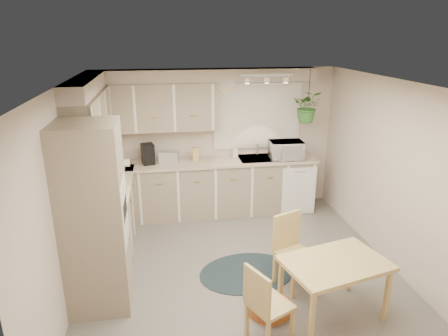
{
  "coord_description": "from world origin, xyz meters",
  "views": [
    {
      "loc": [
        -0.92,
        -4.4,
        2.94
      ],
      "look_at": [
        -0.12,
        0.55,
        1.23
      ],
      "focal_mm": 32.0,
      "sensor_mm": 36.0,
      "label": 1
    }
  ],
  "objects": [
    {
      "name": "wall_back",
      "position": [
        0.0,
        2.1,
        1.2
      ],
      "size": [
        4.0,
        0.04,
        2.4
      ],
      "primitive_type": "cube",
      "color": "#BCAC9C",
      "rests_on": "floor"
    },
    {
      "name": "window_frame",
      "position": [
        0.7,
        2.08,
        1.6
      ],
      "size": [
        1.5,
        0.02,
        1.1
      ],
      "primitive_type": "cube",
      "color": "silver",
      "rests_on": "wall_back"
    },
    {
      "name": "dishwasher_front",
      "position": [
        1.3,
        1.49,
        0.42
      ],
      "size": [
        0.58,
        0.02,
        0.83
      ],
      "primitive_type": "cube",
      "color": "silver",
      "rests_on": "base_cab_back"
    },
    {
      "name": "cooktop",
      "position": [
        -1.68,
        0.3,
        0.94
      ],
      "size": [
        0.52,
        0.58,
        0.02
      ],
      "primitive_type": "cube",
      "color": "silver",
      "rests_on": "counter_left"
    },
    {
      "name": "wall_clock",
      "position": [
        0.15,
        2.07,
        2.18
      ],
      "size": [
        0.3,
        0.03,
        0.3
      ],
      "primitive_type": "cylinder",
      "rotation": [
        1.57,
        0.0,
        0.0
      ],
      "color": "gold",
      "rests_on": "wall_back"
    },
    {
      "name": "track_light_bar",
      "position": [
        0.7,
        1.55,
        2.33
      ],
      "size": [
        0.8,
        0.04,
        0.04
      ],
      "primitive_type": "cube",
      "color": "silver",
      "rests_on": "ceiling"
    },
    {
      "name": "braided_rug",
      "position": [
        0.08,
        -0.08,
        0.01
      ],
      "size": [
        1.34,
        1.07,
        0.01
      ],
      "primitive_type": "ellipsoid",
      "rotation": [
        0.0,
        0.0,
        0.12
      ],
      "color": "black",
      "rests_on": "floor"
    },
    {
      "name": "wall_front",
      "position": [
        0.0,
        -2.1,
        1.2
      ],
      "size": [
        4.0,
        0.04,
        2.4
      ],
      "primitive_type": "cube",
      "color": "#BCAC9C",
      "rests_on": "floor"
    },
    {
      "name": "counter_left",
      "position": [
        -1.69,
        0.88,
        0.92
      ],
      "size": [
        0.64,
        1.89,
        0.04
      ],
      "primitive_type": "cube",
      "color": "#C7AF91",
      "rests_on": "base_cab_left"
    },
    {
      "name": "upper_cab_back",
      "position": [
        -1.0,
        1.93,
        1.83
      ],
      "size": [
        2.0,
        0.35,
        0.75
      ],
      "primitive_type": "cube",
      "color": "gray",
      "rests_on": "wall_back"
    },
    {
      "name": "chair_left",
      "position": [
        0.05,
        -1.23,
        0.42
      ],
      "size": [
        0.52,
        0.52,
        0.84
      ],
      "primitive_type": "cube",
      "rotation": [
        0.0,
        0.0,
        -1.12
      ],
      "color": "tan",
      "rests_on": "floor"
    },
    {
      "name": "upper_cab_left",
      "position": [
        -1.82,
        1.0,
        1.83
      ],
      "size": [
        0.35,
        2.0,
        0.75
      ],
      "primitive_type": "cube",
      "color": "gray",
      "rests_on": "wall_left"
    },
    {
      "name": "toaster",
      "position": [
        -0.82,
        1.82,
        1.03
      ],
      "size": [
        0.33,
        0.24,
        0.18
      ],
      "primitive_type": "cube",
      "rotation": [
        0.0,
        0.0,
        -0.22
      ],
      "color": "#B0B3B8",
      "rests_on": "counter_back"
    },
    {
      "name": "soffit_left",
      "position": [
        -1.85,
        1.0,
        2.3
      ],
      "size": [
        0.3,
        2.0,
        0.2
      ],
      "primitive_type": "cube",
      "color": "#BCAC9C",
      "rests_on": "wall_left"
    },
    {
      "name": "counter_back",
      "position": [
        -0.2,
        1.79,
        0.92
      ],
      "size": [
        3.64,
        0.64,
        0.04
      ],
      "primitive_type": "cube",
      "color": "#C7AF91",
      "rests_on": "base_cab_back"
    },
    {
      "name": "oven_stack",
      "position": [
        -1.68,
        -0.38,
        1.05
      ],
      "size": [
        0.65,
        0.65,
        2.1
      ],
      "primitive_type": "cube",
      "color": "gray",
      "rests_on": "floor"
    },
    {
      "name": "ceiling",
      "position": [
        0.0,
        0.0,
        2.4
      ],
      "size": [
        4.2,
        4.2,
        0.0
      ],
      "primitive_type": "plane",
      "color": "silver",
      "rests_on": "wall_back"
    },
    {
      "name": "coffee_maker",
      "position": [
        -1.15,
        1.8,
        1.1
      ],
      "size": [
        0.23,
        0.26,
        0.33
      ],
      "primitive_type": "cube",
      "rotation": [
        0.0,
        0.0,
        0.22
      ],
      "color": "black",
      "rests_on": "counter_back"
    },
    {
      "name": "base_cab_left",
      "position": [
        -1.7,
        0.88,
        0.45
      ],
      "size": [
        0.6,
        1.85,
        0.9
      ],
      "primitive_type": "cube",
      "color": "gray",
      "rests_on": "floor"
    },
    {
      "name": "chair_back",
      "position": [
        0.59,
        -0.43,
        0.45
      ],
      "size": [
        0.55,
        0.55,
        0.9
      ],
      "primitive_type": "cube",
      "rotation": [
        0.0,
        0.0,
        3.53
      ],
      "color": "tan",
      "rests_on": "floor"
    },
    {
      "name": "soap_bottle",
      "position": [
        0.29,
        1.95,
        0.98
      ],
      "size": [
        0.09,
        0.2,
        0.09
      ],
      "primitive_type": "imported",
      "rotation": [
        0.0,
        0.0,
        0.04
      ],
      "color": "silver",
      "rests_on": "counter_back"
    },
    {
      "name": "knife_block",
      "position": [
        -0.38,
        1.85,
        1.05
      ],
      "size": [
        0.1,
        0.1,
        0.22
      ],
      "primitive_type": "cube",
      "rotation": [
        0.0,
        0.0,
        -0.01
      ],
      "color": "tan",
      "rests_on": "counter_back"
    },
    {
      "name": "base_cab_back",
      "position": [
        -0.2,
        1.8,
        0.45
      ],
      "size": [
        3.6,
        0.6,
        0.9
      ],
      "primitive_type": "cube",
      "color": "gray",
      "rests_on": "floor"
    },
    {
      "name": "range_hood",
      "position": [
        -1.7,
        0.3,
        1.4
      ],
      "size": [
        0.4,
        0.6,
        0.14
      ],
      "primitive_type": "cube",
      "color": "silver",
      "rests_on": "upper_cab_left"
    },
    {
      "name": "wall_left",
      "position": [
        -2.0,
        0.0,
        1.2
      ],
      "size": [
        0.04,
        4.2,
        2.4
      ],
      "primitive_type": "cube",
      "color": "#BCAC9C",
      "rests_on": "floor"
    },
    {
      "name": "window_blinds",
      "position": [
        0.7,
        2.07,
        1.6
      ],
      "size": [
        1.4,
        0.02,
        1.0
      ],
      "primitive_type": "cube",
      "color": "white",
      "rests_on": "wall_back"
    },
    {
      "name": "wall_right",
      "position": [
        2.0,
        0.0,
        1.2
      ],
      "size": [
        0.04,
        4.2,
        2.4
      ],
      "primitive_type": "cube",
      "color": "#BCAC9C",
      "rests_on": "floor"
    },
    {
      "name": "floor",
      "position": [
        0.0,
        0.0,
        0.0
      ],
      "size": [
        4.2,
        4.2,
        0.0
      ],
      "primitive_type": "plane",
      "color": "slate",
      "rests_on": "ground"
    },
    {
      "name": "sink",
      "position": [
        0.7,
        1.8,
        0.9
      ],
      "size": [
        0.7,
        0.48,
        0.1
      ],
      "primitive_type": "cube",
      "color": "#B0B3B8",
      "rests_on": "counter_back"
    },
    {
      "name": "wall_oven_face",
      "position": [
        -1.35,
        -0.38,
        1.05
      ],
      "size": [
        0.02,
        0.56,
        0.58
      ],
      "primitive_type": "cube",
      "color": "silver",
      "rests_on": "oven_stack"
    },
    {
      "name": "pet_bed",
      "position": [
        0.16,
        -0.84,
        0.06
      ],
      "size": [
        0.64,
        0.64,
        0.11
      ],
      "primitive_type": "cylinder",
      "rotation": [
        0.0,
        0.0,
        -0.41
      ],
      "color": "#AC5B22",
      "rests_on": "floor"
    },
    {
      "name": "microwave",
      "position": [
        1.11,
        1.7,
        1.12
      ],
      "size": [
        0.55,
        0.32,
        0.37
      ],
      "primitive_type": "imported",
      "rotation": [
        0.0,
        0.0,
        -0.04
      ],
      "color": "silver",
      "rests_on": "counter_back"
    },
    {
      "name": "hanging_plant",
      "position": [
        1.44,
        1.7,
        1.75
      ],
      "size": [
        0.62,
        0.65,
        0.4
      ],
      "primitive_type": "imported",
      "rotation": [
        0.0,
        0.0,
        -0.39
      ],
      "color": "#336B2B",
      "rests_on": "ceiling"
    },
    {
      "name": "soffit_back",
      "position": [
        -0.2,
        1.95,
        2.3
      ],
      "size": [
        3.6,
        0.3,
        0.2
      ],
      "primitive_type": "cube",
      "color": "#BCAC9C",
      "rests_on": "wall_back"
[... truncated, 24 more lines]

